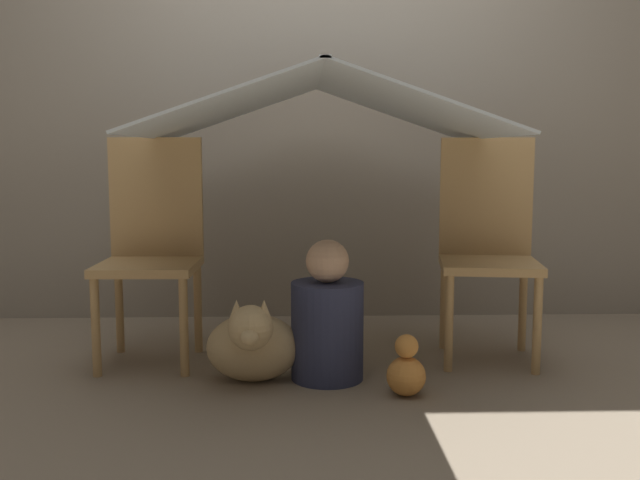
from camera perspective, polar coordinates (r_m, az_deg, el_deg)
ground_plane at (r=3.09m, az=0.03°, el=-9.99°), size 8.80×8.80×0.00m
wall_back at (r=3.91m, az=-0.42°, el=12.10°), size 7.00×0.05×2.50m
chair_left at (r=3.18m, az=-13.28°, el=-0.17°), size 0.42×0.42×0.97m
chair_right at (r=3.22m, az=13.25°, el=-0.06°), size 0.47×0.47×0.97m
sheet_canopy at (r=3.01m, az=0.00°, el=10.73°), size 1.46×1.19×0.26m
person_front at (r=2.86m, az=0.59°, el=-6.54°), size 0.29×0.29×0.56m
dog at (r=2.83m, az=-5.41°, el=-8.23°), size 0.37×0.37×0.36m
plush_toy at (r=2.72m, az=6.91°, el=-10.35°), size 0.15×0.15×0.23m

